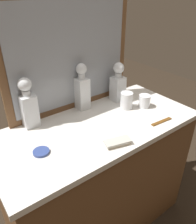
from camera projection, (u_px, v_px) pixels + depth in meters
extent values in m
plane|color=#2D2319|center=(98.00, 217.00, 1.66)|extent=(6.00, 6.00, 0.00)
cube|color=brown|center=(98.00, 179.00, 1.47)|extent=(1.14, 0.54, 0.79)
cube|color=silver|center=(98.00, 127.00, 1.26)|extent=(1.17, 0.55, 0.03)
cube|color=brown|center=(70.00, 55.00, 1.27)|extent=(0.82, 0.03, 0.66)
cube|color=gray|center=(72.00, 56.00, 1.26)|extent=(0.74, 0.01, 0.58)
cube|color=white|center=(29.00, 111.00, 1.20)|extent=(0.08, 0.08, 0.18)
cube|color=#8C4C14|center=(30.00, 117.00, 1.22)|extent=(0.07, 0.07, 0.10)
cylinder|color=white|center=(26.00, 93.00, 1.15)|extent=(0.04, 0.04, 0.03)
sphere|color=white|center=(25.00, 84.00, 1.13)|extent=(0.07, 0.07, 0.07)
cube|color=white|center=(118.00, 89.00, 1.48)|extent=(0.08, 0.08, 0.16)
cube|color=#8C4C14|center=(117.00, 93.00, 1.50)|extent=(0.07, 0.07, 0.10)
cylinder|color=white|center=(118.00, 75.00, 1.44)|extent=(0.04, 0.04, 0.03)
sphere|color=white|center=(119.00, 68.00, 1.41)|extent=(0.07, 0.07, 0.07)
cube|color=white|center=(82.00, 94.00, 1.37)|extent=(0.07, 0.07, 0.20)
cube|color=#8C4C14|center=(82.00, 98.00, 1.38)|extent=(0.06, 0.06, 0.14)
cylinder|color=white|center=(82.00, 76.00, 1.31)|extent=(0.04, 0.04, 0.03)
sphere|color=white|center=(81.00, 69.00, 1.29)|extent=(0.07, 0.07, 0.07)
cylinder|color=white|center=(144.00, 101.00, 1.41)|extent=(0.07, 0.07, 0.08)
cylinder|color=silver|center=(144.00, 106.00, 1.43)|extent=(0.07, 0.07, 0.01)
cylinder|color=white|center=(126.00, 100.00, 1.40)|extent=(0.08, 0.08, 0.10)
cylinder|color=silver|center=(126.00, 107.00, 1.42)|extent=(0.07, 0.07, 0.01)
cube|color=#B7A88C|center=(118.00, 143.00, 1.09)|extent=(0.13, 0.08, 0.01)
cube|color=beige|center=(118.00, 141.00, 1.09)|extent=(0.14, 0.09, 0.01)
cylinder|color=#33478C|center=(41.00, 152.00, 1.04)|extent=(0.08, 0.08, 0.01)
cube|color=brown|center=(162.00, 122.00, 1.27)|extent=(0.15, 0.03, 0.01)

